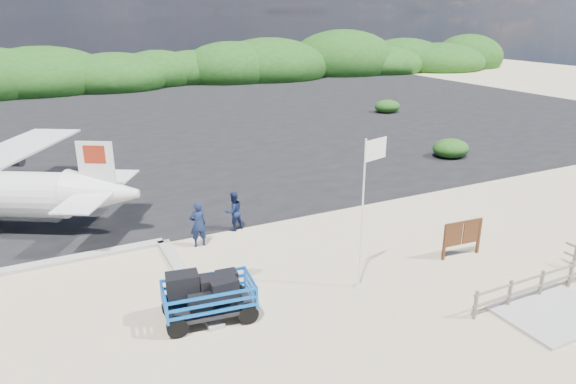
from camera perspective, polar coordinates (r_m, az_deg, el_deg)
name	(u,v)px	position (r m, az deg, el deg)	size (l,w,h in m)	color
ground	(314,271)	(19.50, 2.95, -8.80)	(160.00, 160.00, 0.00)	beige
asphalt_apron	(146,124)	(46.65, -15.48, 7.30)	(90.00, 50.00, 0.04)	#B2B2B2
lagoon	(51,310)	(18.84, -24.82, -11.84)	(9.00, 7.00, 0.40)	#B2B2B2
walkway_pad	(555,315)	(19.00, 27.52, -12.02)	(3.50, 2.50, 0.10)	#B2B2B2
vegetation_band	(105,88)	(71.05, -19.65, 10.84)	(124.00, 8.00, 4.40)	#B2B2B2
fence	(539,297)	(19.85, 26.10, -10.40)	(6.40, 2.00, 1.10)	#B2B2B2
baggage_cart	(210,319)	(16.93, -8.65, -13.79)	(3.04, 1.74, 1.52)	blue
flagpole	(358,287)	(18.63, 7.84, -10.41)	(1.08, 0.45, 5.38)	white
signboard	(460,256)	(21.71, 18.55, -6.78)	(1.89, 0.18, 1.56)	#553018
crew_a	(198,224)	(21.39, -9.95, -3.54)	(0.71, 0.47, 1.95)	#111D43
crew_b	(233,211)	(22.78, -6.08, -2.12)	(0.87, 0.68, 1.78)	#111D43
aircraft_large	(294,117)	(48.25, 0.65, 8.38)	(17.63, 17.63, 5.29)	#B2B2B2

